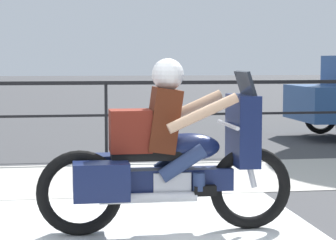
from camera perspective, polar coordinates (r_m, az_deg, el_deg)
name	(u,v)px	position (r m, az deg, el deg)	size (l,w,h in m)	color
sidewalk_band	(115,178)	(8.72, -4.60, -5.07)	(44.00, 2.40, 0.01)	#B7B2A8
fence_railing	(106,97)	(10.57, -5.42, 1.98)	(36.00, 0.05, 1.23)	black
motorcycle	(166,156)	(5.92, -0.13, -3.15)	(2.34, 0.76, 1.58)	black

